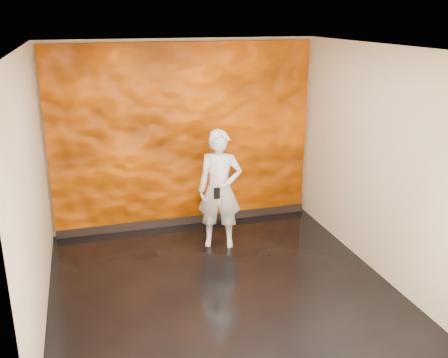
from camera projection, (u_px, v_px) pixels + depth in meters
room at (220, 175)px, 5.61m from camera, size 4.02×4.02×2.81m
feature_wall at (184, 137)px, 7.40m from camera, size 3.90×0.06×2.75m
baseboard at (187, 220)px, 7.79m from camera, size 3.90×0.04×0.12m
man at (220, 189)px, 6.85m from camera, size 0.70×0.57×1.66m
phone at (217, 193)px, 6.60m from camera, size 0.09×0.02×0.16m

